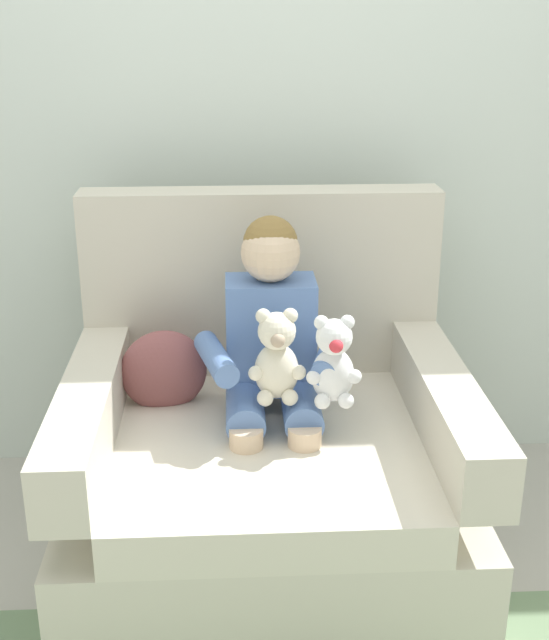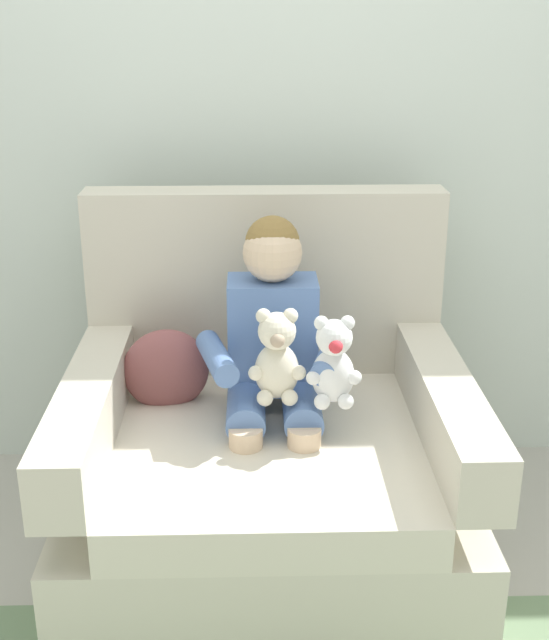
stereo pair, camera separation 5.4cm
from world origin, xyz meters
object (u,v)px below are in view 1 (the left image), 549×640
Objects in this scene: plush_cream at (277,358)px; throw_pillow at (164,371)px; armchair at (267,462)px; plush_white at (333,363)px; seated_child at (272,348)px.

throw_pillow is (-0.33, 0.22, -0.13)m from plush_cream.
armchair reaches higher than throw_pillow.
plush_white is at bearing -32.16° from armchair.
armchair is 0.42m from plush_white.
seated_child is 3.24× the size of plush_white.
armchair is 0.38m from plush_cream.
plush_white is 0.98× the size of throw_pillow.
armchair is 4.23× the size of plush_cream.
seated_child reaches higher than throw_pillow.
armchair reaches higher than plush_cream.
plush_white is (0.18, -0.11, 0.37)m from armchair.
plush_cream is at bearing -73.46° from armchair.
armchair is 1.37× the size of seated_child.
seated_child is 0.35m from throw_pillow.
armchair is 4.43× the size of plush_white.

